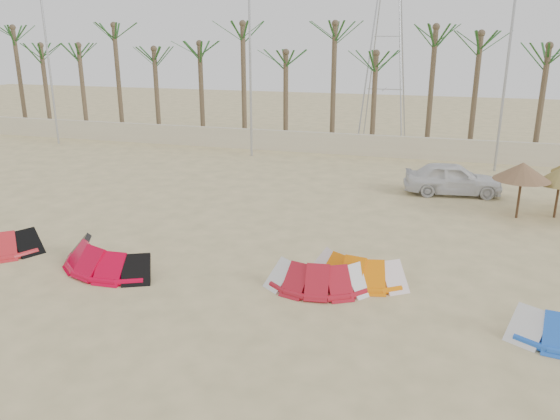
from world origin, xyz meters
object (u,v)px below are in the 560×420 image
(kite_red_mid, at_px, (111,254))
(kite_orange, at_px, (358,266))
(kite_red_right, at_px, (321,273))
(car, at_px, (453,179))
(parasol_left, at_px, (522,171))

(kite_red_mid, height_order, kite_orange, same)
(kite_red_right, bearing_deg, car, 72.02)
(kite_red_mid, xyz_separation_m, car, (10.36, 11.81, 0.32))
(kite_orange, xyz_separation_m, car, (2.72, 10.50, 0.33))
(kite_red_mid, distance_m, parasol_left, 15.73)
(kite_red_right, relative_size, kite_orange, 1.00)
(kite_red_mid, bearing_deg, parasol_left, 34.75)
(kite_orange, height_order, car, car)
(kite_red_mid, bearing_deg, kite_orange, 9.79)
(kite_red_mid, distance_m, kite_orange, 7.75)
(kite_red_mid, relative_size, parasol_left, 1.75)
(kite_red_mid, bearing_deg, car, 48.76)
(parasol_left, relative_size, car, 0.52)
(car, bearing_deg, kite_red_mid, 130.93)
(parasol_left, bearing_deg, kite_red_mid, -145.25)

